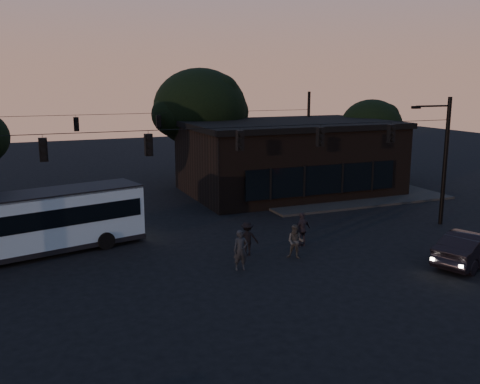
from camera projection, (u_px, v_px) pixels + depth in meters
name	position (u px, v px, depth m)	size (l,w,h in m)	color
ground	(275.00, 276.00, 23.44)	(120.00, 120.00, 0.00)	black
sidewalk_far_right	(335.00, 192.00, 40.59)	(14.00, 10.00, 0.15)	black
building	(288.00, 157.00, 40.70)	(15.40, 10.41, 5.40)	black
tree_behind	(200.00, 108.00, 43.55)	(7.60, 7.60, 9.43)	black
tree_right	(371.00, 126.00, 45.54)	(5.20, 5.20, 6.86)	black
signal_rig_near	(240.00, 163.00, 26.14)	(26.24, 0.30, 7.50)	black
signal_rig_far	(159.00, 137.00, 40.64)	(26.24, 0.30, 7.50)	black
bus	(31.00, 221.00, 25.88)	(11.26, 5.06, 3.09)	#A0BECC
car	(472.00, 248.00, 24.81)	(1.67, 4.78, 1.58)	black
pedestrian_a	(241.00, 250.00, 24.06)	(0.67, 0.44, 1.84)	black
pedestrian_b	(295.00, 242.00, 25.64)	(0.81, 0.63, 1.66)	#32312D
pedestrian_c	(302.00, 229.00, 27.47)	(1.06, 0.44, 1.80)	black
pedestrian_d	(247.00, 238.00, 26.09)	(1.10, 0.63, 1.70)	black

